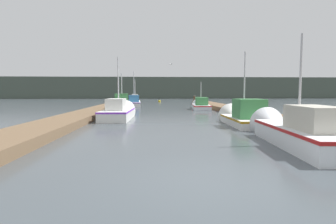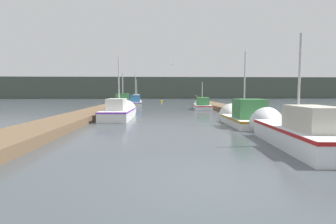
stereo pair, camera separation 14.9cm
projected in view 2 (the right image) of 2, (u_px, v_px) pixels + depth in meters
name	position (u px, v px, depth m)	size (l,w,h in m)	color
ground_plane	(205.00, 183.00, 5.33)	(200.00, 200.00, 0.00)	#3D4449
dock_left	(94.00, 112.00, 20.99)	(2.24, 40.00, 0.40)	brown
dock_right	(242.00, 112.00, 21.51)	(2.24, 40.00, 0.40)	brown
distant_shore_ridge	(160.00, 88.00, 75.32)	(120.00, 16.00, 5.58)	#424C42
fishing_boat_0	(294.00, 131.00, 9.31)	(2.11, 6.14, 4.30)	silver
fishing_boat_1	(242.00, 117.00, 14.92)	(1.90, 5.13, 4.67)	silver
fishing_boat_2	(120.00, 112.00, 18.36)	(1.94, 5.94, 4.69)	silver
fishing_boat_3	(123.00, 106.00, 23.52)	(1.95, 5.40, 3.84)	silver
fishing_boat_4	(202.00, 105.00, 28.42)	(2.26, 6.18, 3.45)	silver
fishing_boat_5	(136.00, 103.00, 33.57)	(1.91, 5.57, 4.81)	silver
fishing_boat_6	(137.00, 101.00, 38.63)	(1.57, 5.61, 3.99)	silver
mooring_piling_0	(257.00, 111.00, 15.96)	(0.23, 0.23, 1.31)	#473523
mooring_piling_1	(196.00, 100.00, 39.79)	(0.31, 0.31, 1.21)	#473523
channel_buoy	(161.00, 101.00, 46.33)	(0.44, 0.44, 0.94)	gold
seagull_lead	(172.00, 64.00, 29.58)	(0.40, 0.52, 0.12)	white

